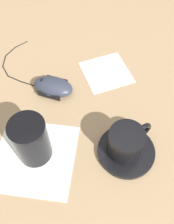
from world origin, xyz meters
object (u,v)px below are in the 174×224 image
object	(u,v)px
coffee_cup	(127,142)
computer_mouse	(53,86)
saucer	(126,151)
drinking_glass	(31,140)

from	to	relation	value
coffee_cup	computer_mouse	bearing A→B (deg)	27.71
saucer	drinking_glass	xyz separation A→B (m)	(0.06, 0.19, 0.05)
computer_mouse	drinking_glass	bearing A→B (deg)	154.03
saucer	computer_mouse	size ratio (longest dim) A/B	1.06
coffee_cup	drinking_glass	world-z (taller)	drinking_glass
coffee_cup	computer_mouse	xyz separation A→B (m)	(0.21, 0.11, -0.02)
coffee_cup	computer_mouse	distance (m)	0.23
coffee_cup	drinking_glass	bearing A→B (deg)	74.30
coffee_cup	drinking_glass	size ratio (longest dim) A/B	0.92
drinking_glass	coffee_cup	bearing A→B (deg)	-105.70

